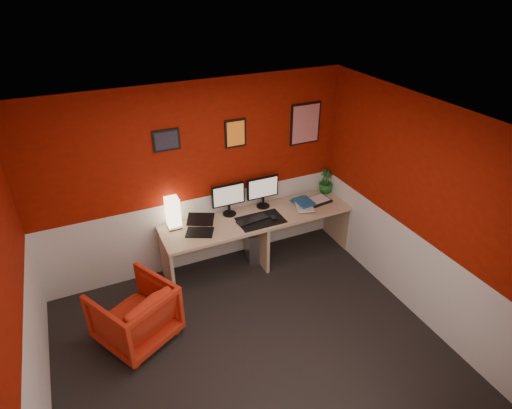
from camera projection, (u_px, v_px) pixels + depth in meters
The scene contains 26 objects.
ground at pixel (252, 351), 4.61m from camera, with size 4.00×3.50×0.01m, color black.
ceiling at pixel (250, 130), 3.37m from camera, with size 4.00×3.50×0.01m, color white.
wall_back at pixel (195, 181), 5.37m from camera, with size 4.00×0.01×2.50m, color #931706.
wall_left at pixel (13, 323), 3.27m from camera, with size 0.01×3.50×2.50m, color #931706.
wall_right at pixel (417, 212), 4.71m from camera, with size 0.01×3.50×2.50m, color #931706.
wainscot_back at pixel (199, 231), 5.74m from camera, with size 4.00×0.01×1.00m, color silver.
wainscot_left at pixel (38, 387), 3.64m from camera, with size 0.01×3.50×1.00m, color silver.
wainscot_right at pixel (404, 266), 5.08m from camera, with size 0.01×3.50×1.00m, color silver.
desk at pixel (259, 239), 5.80m from camera, with size 2.60×0.65×0.73m, color tan.
shoji_lamp at pixel (173, 214), 5.30m from camera, with size 0.16×0.16×0.40m, color #FFE5B2.
laptop at pixel (199, 225), 5.23m from camera, with size 0.33×0.23×0.22m, color black.
monitor_left at pixel (229, 195), 5.53m from camera, with size 0.45×0.06×0.58m, color black.
monitor_right at pixel (263, 188), 5.71m from camera, with size 0.45×0.06×0.58m, color black.
desk_mat at pixel (261, 220), 5.54m from camera, with size 0.60×0.38×0.01m, color black.
keyboard at pixel (252, 220), 5.52m from camera, with size 0.42×0.14×0.02m, color black.
mouse at pixel (273, 218), 5.55m from camera, with size 0.06×0.10×0.03m, color black.
book_bottom at pixel (297, 205), 5.85m from camera, with size 0.24×0.32×0.03m, color #1E548A.
book_middle at pixel (296, 207), 5.76m from camera, with size 0.22×0.30×0.02m, color silver.
book_top at pixel (297, 204), 5.79m from camera, with size 0.22×0.29×0.03m, color #1E548A.
zen_tray at pixel (317, 201), 5.96m from camera, with size 0.35×0.25×0.03m, color black.
potted_plant at pixel (326, 181), 6.12m from camera, with size 0.20×0.20×0.35m, color #19591E.
pc_tower at pixel (253, 242), 6.00m from camera, with size 0.20×0.45×0.45m, color #99999E.
armchair at pixel (135, 314), 4.61m from camera, with size 0.74×0.76×0.69m, color red.
art_left at pixel (166, 140), 4.95m from camera, with size 0.32×0.02×0.26m, color black.
art_center at pixel (235, 133), 5.29m from camera, with size 0.28×0.02×0.36m, color orange.
art_right at pixel (305, 124), 5.66m from camera, with size 0.44×0.02×0.56m, color red.
Camera 1 is at (-1.29, -2.94, 3.67)m, focal length 29.98 mm.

